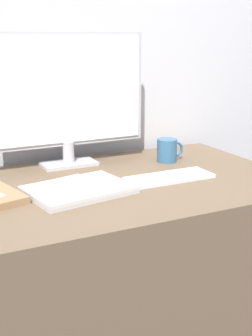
{
  "coord_description": "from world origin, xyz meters",
  "views": [
    {
      "loc": [
        -0.66,
        -1.22,
        1.18
      ],
      "look_at": [
        -0.02,
        0.08,
        0.77
      ],
      "focal_mm": 50.0,
      "sensor_mm": 36.0,
      "label": 1
    }
  ],
  "objects_px": {
    "monitor": "(66,95)",
    "laptop": "(79,190)",
    "coffee_mug": "(168,150)",
    "keyboard": "(169,177)",
    "ereader": "(72,185)"
  },
  "relations": [
    {
      "from": "monitor",
      "to": "coffee_mug",
      "type": "bearing_deg",
      "value": -18.21
    },
    {
      "from": "monitor",
      "to": "ereader",
      "type": "distance_m",
      "value": 0.41
    },
    {
      "from": "keyboard",
      "to": "laptop",
      "type": "relative_size",
      "value": 0.89
    },
    {
      "from": "laptop",
      "to": "coffee_mug",
      "type": "distance_m",
      "value": 0.49
    },
    {
      "from": "monitor",
      "to": "laptop",
      "type": "bearing_deg",
      "value": -104.35
    },
    {
      "from": "laptop",
      "to": "coffee_mug",
      "type": "xyz_separation_m",
      "value": [
        0.44,
        0.2,
        0.03
      ]
    },
    {
      "from": "monitor",
      "to": "keyboard",
      "type": "bearing_deg",
      "value": -52.98
    },
    {
      "from": "ereader",
      "to": "coffee_mug",
      "type": "bearing_deg",
      "value": 22.96
    },
    {
      "from": "keyboard",
      "to": "ereader",
      "type": "bearing_deg",
      "value": 178.41
    },
    {
      "from": "keyboard",
      "to": "coffee_mug",
      "type": "xyz_separation_m",
      "value": [
        0.12,
        0.21,
        0.04
      ]
    },
    {
      "from": "ereader",
      "to": "coffee_mug",
      "type": "relative_size",
      "value": 1.71
    },
    {
      "from": "laptop",
      "to": "ereader",
      "type": "relative_size",
      "value": 1.79
    },
    {
      "from": "monitor",
      "to": "coffee_mug",
      "type": "xyz_separation_m",
      "value": [
        0.36,
        -0.12,
        -0.22
      ]
    },
    {
      "from": "keyboard",
      "to": "ereader",
      "type": "distance_m",
      "value": 0.35
    },
    {
      "from": "coffee_mug",
      "to": "monitor",
      "type": "bearing_deg",
      "value": 161.79
    }
  ]
}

